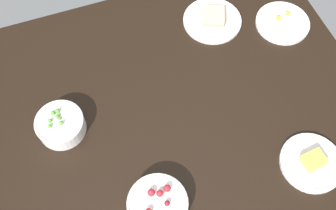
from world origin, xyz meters
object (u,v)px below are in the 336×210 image
object	(u,v)px
plate_sandwich	(212,19)
plate_eggs	(282,22)
plate_cheese	(312,162)
bowl_peas	(61,125)
bowl_berries	(158,205)

from	to	relation	value
plate_sandwich	plate_eggs	size ratio (longest dim) A/B	1.09
plate_cheese	bowl_peas	bearing A→B (deg)	-28.36
bowl_berries	plate_cheese	bearing A→B (deg)	176.27
bowl_berries	plate_eggs	bearing A→B (deg)	-143.40
plate_sandwich	bowl_berries	world-z (taller)	bowl_berries
plate_sandwich	plate_cheese	world-z (taller)	plate_sandwich
bowl_peas	plate_eggs	distance (cm)	84.11
bowl_peas	bowl_berries	xyz separation A→B (cm)	(-19.69, 32.75, -0.12)
plate_sandwich	plate_eggs	bearing A→B (deg)	157.49
plate_cheese	plate_eggs	bearing A→B (deg)	-108.39
bowl_berries	plate_sandwich	bearing A→B (deg)	-125.42
plate_sandwich	bowl_berries	size ratio (longest dim) A/B	1.25
plate_sandwich	bowl_berries	xyz separation A→B (cm)	(40.16, 56.47, 1.81)
bowl_berries	plate_eggs	world-z (taller)	bowl_berries
plate_cheese	plate_eggs	xyz separation A→B (cm)	(-16.61, -49.96, 0.00)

